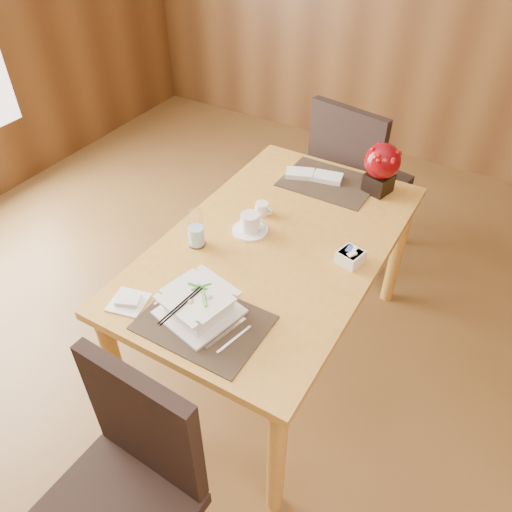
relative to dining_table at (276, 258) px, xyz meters
The scene contains 14 objects.
ground 0.89m from the dining_table, 90.00° to the right, with size 6.00×6.00×0.00m, color brown.
dining_table is the anchor object (origin of this frame).
placemat_near 0.56m from the dining_table, 90.00° to the right, with size 0.45×0.33×0.01m, color black.
placemat_far 0.56m from the dining_table, 90.00° to the left, with size 0.45×0.33×0.01m, color black.
soup_setting 0.54m from the dining_table, 94.33° to the right, with size 0.31×0.31×0.10m.
coffee_cup 0.19m from the dining_table, behind, with size 0.16×0.16×0.09m.
water_glass 0.39m from the dining_table, 145.83° to the right, with size 0.08×0.08×0.17m, color silver.
creamer_jug 0.25m from the dining_table, 137.21° to the left, with size 0.08×0.08×0.06m, color white, non-canonical shape.
sugar_caddy 0.35m from the dining_table, ahead, with size 0.09×0.09×0.06m, color white.
berry_decor 0.69m from the dining_table, 68.15° to the left, with size 0.17×0.17×0.26m.
napkins_far 0.57m from the dining_table, 97.33° to the left, with size 0.29×0.10×0.03m, color white, non-canonical shape.
bread_plate 0.69m from the dining_table, 116.48° to the right, with size 0.13×0.13×0.01m, color white.
near_chair 1.09m from the dining_table, 87.03° to the right, with size 0.47×0.48×0.97m.
far_chair 0.97m from the dining_table, 90.39° to the left, with size 0.56×0.56×1.03m.
Camera 1 is at (0.78, -0.90, 2.12)m, focal length 35.00 mm.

